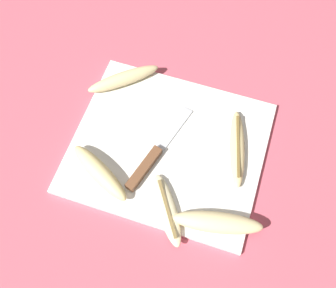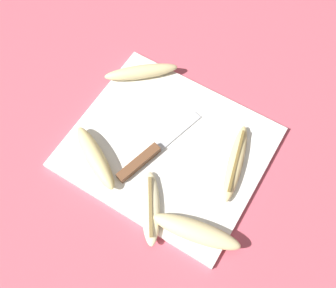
{
  "view_description": "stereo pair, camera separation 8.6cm",
  "coord_description": "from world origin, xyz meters",
  "px_view_note": "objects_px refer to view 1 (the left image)",
  "views": [
    {
      "loc": [
        0.12,
        -0.36,
        0.8
      ],
      "look_at": [
        0.0,
        0.0,
        0.02
      ],
      "focal_mm": 42.0,
      "sensor_mm": 36.0,
      "label": 1
    },
    {
      "loc": [
        0.2,
        -0.32,
        0.8
      ],
      "look_at": [
        0.0,
        0.0,
        0.02
      ],
      "focal_mm": 42.0,
      "sensor_mm": 36.0,
      "label": 2
    }
  ],
  "objects_px": {
    "banana_spotted_left": "(237,148)",
    "banana_ripe_center": "(218,222)",
    "knife": "(149,161)",
    "banana_mellow_near": "(123,79)",
    "banana_cream_curved": "(167,210)",
    "banana_golden_short": "(100,172)"
  },
  "relations": [
    {
      "from": "knife",
      "to": "banana_spotted_left",
      "type": "distance_m",
      "value": 0.19
    },
    {
      "from": "banana_mellow_near",
      "to": "banana_cream_curved",
      "type": "relative_size",
      "value": 1.03
    },
    {
      "from": "banana_cream_curved",
      "to": "banana_mellow_near",
      "type": "bearing_deg",
      "value": 126.28
    },
    {
      "from": "knife",
      "to": "banana_ripe_center",
      "type": "relative_size",
      "value": 1.26
    },
    {
      "from": "banana_ripe_center",
      "to": "banana_cream_curved",
      "type": "height_order",
      "value": "banana_ripe_center"
    },
    {
      "from": "banana_mellow_near",
      "to": "banana_spotted_left",
      "type": "distance_m",
      "value": 0.31
    },
    {
      "from": "banana_cream_curved",
      "to": "banana_golden_short",
      "type": "xyz_separation_m",
      "value": [
        -0.16,
        0.03,
        0.01
      ]
    },
    {
      "from": "banana_spotted_left",
      "to": "banana_cream_curved",
      "type": "bearing_deg",
      "value": -119.79
    },
    {
      "from": "knife",
      "to": "banana_spotted_left",
      "type": "relative_size",
      "value": 1.25
    },
    {
      "from": "banana_spotted_left",
      "to": "banana_golden_short",
      "type": "height_order",
      "value": "banana_golden_short"
    },
    {
      "from": "knife",
      "to": "banana_golden_short",
      "type": "distance_m",
      "value": 0.11
    },
    {
      "from": "banana_spotted_left",
      "to": "banana_ripe_center",
      "type": "relative_size",
      "value": 1.0
    },
    {
      "from": "banana_spotted_left",
      "to": "banana_golden_short",
      "type": "xyz_separation_m",
      "value": [
        -0.26,
        -0.15,
        0.01
      ]
    },
    {
      "from": "banana_spotted_left",
      "to": "banana_golden_short",
      "type": "bearing_deg",
      "value": -150.2
    },
    {
      "from": "banana_mellow_near",
      "to": "banana_cream_curved",
      "type": "distance_m",
      "value": 0.33
    },
    {
      "from": "banana_spotted_left",
      "to": "banana_golden_short",
      "type": "distance_m",
      "value": 0.3
    },
    {
      "from": "banana_spotted_left",
      "to": "banana_mellow_near",
      "type": "bearing_deg",
      "value": 163.27
    },
    {
      "from": "banana_spotted_left",
      "to": "banana_golden_short",
      "type": "relative_size",
      "value": 1.13
    },
    {
      "from": "banana_spotted_left",
      "to": "banana_cream_curved",
      "type": "height_order",
      "value": "banana_spotted_left"
    },
    {
      "from": "knife",
      "to": "banana_cream_curved",
      "type": "xyz_separation_m",
      "value": [
        0.07,
        -0.09,
        0.0
      ]
    },
    {
      "from": "banana_golden_short",
      "to": "banana_mellow_near",
      "type": "bearing_deg",
      "value": 99.21
    },
    {
      "from": "knife",
      "to": "banana_cream_curved",
      "type": "bearing_deg",
      "value": -36.73
    }
  ]
}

